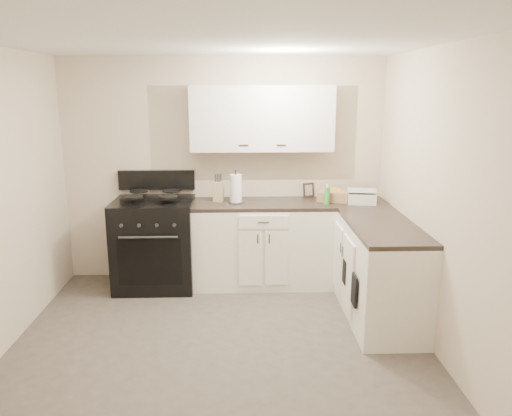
{
  "coord_description": "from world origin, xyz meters",
  "views": [
    {
      "loc": [
        0.18,
        -3.83,
        2.16
      ],
      "look_at": [
        0.34,
        0.85,
        1.03
      ],
      "focal_mm": 35.0,
      "sensor_mm": 36.0,
      "label": 1
    }
  ],
  "objects_px": {
    "knife_block": "(218,192)",
    "wicker_basket": "(333,196)",
    "stove": "(155,246)",
    "paper_towel": "(236,189)",
    "countertop_grill": "(361,198)"
  },
  "relations": [
    {
      "from": "stove",
      "to": "wicker_basket",
      "type": "distance_m",
      "value": 2.05
    },
    {
      "from": "knife_block",
      "to": "wicker_basket",
      "type": "height_order",
      "value": "knife_block"
    },
    {
      "from": "countertop_grill",
      "to": "knife_block",
      "type": "bearing_deg",
      "value": -174.82
    },
    {
      "from": "paper_towel",
      "to": "stove",
      "type": "bearing_deg",
      "value": -178.63
    },
    {
      "from": "knife_block",
      "to": "paper_towel",
      "type": "relative_size",
      "value": 0.7
    },
    {
      "from": "stove",
      "to": "wicker_basket",
      "type": "height_order",
      "value": "wicker_basket"
    },
    {
      "from": "wicker_basket",
      "to": "knife_block",
      "type": "bearing_deg",
      "value": 179.5
    },
    {
      "from": "paper_towel",
      "to": "countertop_grill",
      "type": "distance_m",
      "value": 1.38
    },
    {
      "from": "wicker_basket",
      "to": "paper_towel",
      "type": "bearing_deg",
      "value": -176.98
    },
    {
      "from": "stove",
      "to": "paper_towel",
      "type": "xyz_separation_m",
      "value": [
        0.9,
        0.02,
        0.64
      ]
    },
    {
      "from": "knife_block",
      "to": "wicker_basket",
      "type": "bearing_deg",
      "value": 14.45
    },
    {
      "from": "wicker_basket",
      "to": "countertop_grill",
      "type": "xyz_separation_m",
      "value": [
        0.3,
        -0.1,
        -0.0
      ]
    },
    {
      "from": "paper_towel",
      "to": "wicker_basket",
      "type": "xyz_separation_m",
      "value": [
        1.08,
        0.06,
        -0.1
      ]
    },
    {
      "from": "knife_block",
      "to": "wicker_basket",
      "type": "distance_m",
      "value": 1.27
    },
    {
      "from": "knife_block",
      "to": "wicker_basket",
      "type": "xyz_separation_m",
      "value": [
        1.27,
        -0.01,
        -0.05
      ]
    }
  ]
}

